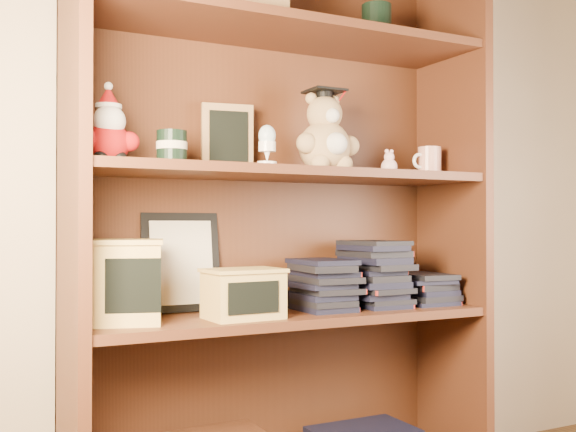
# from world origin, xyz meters

# --- Properties ---
(bookcase) EXTENTS (1.20, 0.35, 1.60)m
(bookcase) POSITION_xyz_m (-0.03, 1.36, 0.78)
(bookcase) COLOR #512917
(bookcase) RESTS_ON ground
(shelf_lower) EXTENTS (1.14, 0.33, 0.02)m
(shelf_lower) POSITION_xyz_m (-0.03, 1.30, 0.54)
(shelf_lower) COLOR #512917
(shelf_lower) RESTS_ON ground
(shelf_upper) EXTENTS (1.14, 0.33, 0.02)m
(shelf_upper) POSITION_xyz_m (-0.03, 1.30, 0.94)
(shelf_upper) COLOR #512917
(shelf_upper) RESTS_ON ground
(santa_plush) EXTENTS (0.15, 0.11, 0.21)m
(santa_plush) POSITION_xyz_m (-0.53, 1.30, 1.03)
(santa_plush) COLOR #A50F0F
(santa_plush) RESTS_ON shelf_upper
(teachers_tin) EXTENTS (0.08, 0.08, 0.09)m
(teachers_tin) POSITION_xyz_m (-0.37, 1.30, 1.00)
(teachers_tin) COLOR black
(teachers_tin) RESTS_ON shelf_upper
(chalkboard_plaque) EXTENTS (0.15, 0.09, 0.19)m
(chalkboard_plaque) POSITION_xyz_m (-0.17, 1.42, 1.04)
(chalkboard_plaque) COLOR #9E7547
(chalkboard_plaque) RESTS_ON shelf_upper
(egg_cup) EXTENTS (0.05, 0.05, 0.11)m
(egg_cup) POSITION_xyz_m (-0.13, 1.23, 1.01)
(egg_cup) COLOR white
(egg_cup) RESTS_ON shelf_upper
(grad_teddy_bear) EXTENTS (0.20, 0.17, 0.24)m
(grad_teddy_bear) POSITION_xyz_m (0.09, 1.30, 1.04)
(grad_teddy_bear) COLOR tan
(grad_teddy_bear) RESTS_ON shelf_upper
(pink_figurine) EXTENTS (0.05, 0.05, 0.08)m
(pink_figurine) POSITION_xyz_m (0.32, 1.30, 0.98)
(pink_figurine) COLOR beige
(pink_figurine) RESTS_ON shelf_upper
(teacher_mug) EXTENTS (0.10, 0.07, 0.09)m
(teacher_mug) POSITION_xyz_m (0.47, 1.30, 0.99)
(teacher_mug) COLOR silver
(teacher_mug) RESTS_ON shelf_upper
(certificate_frame) EXTENTS (0.22, 0.06, 0.28)m
(certificate_frame) POSITION_xyz_m (-0.30, 1.44, 0.69)
(certificate_frame) COLOR black
(certificate_frame) RESTS_ON shelf_lower
(treats_box) EXTENTS (0.24, 0.24, 0.21)m
(treats_box) POSITION_xyz_m (-0.49, 1.30, 0.66)
(treats_box) COLOR tan
(treats_box) RESTS_ON shelf_lower
(pencils_box) EXTENTS (0.21, 0.15, 0.13)m
(pencils_box) POSITION_xyz_m (-0.19, 1.24, 0.62)
(pencils_box) COLOR tan
(pencils_box) RESTS_ON shelf_lower
(book_stack_left) EXTENTS (0.14, 0.20, 0.14)m
(book_stack_left) POSITION_xyz_m (0.08, 1.30, 0.62)
(book_stack_left) COLOR black
(book_stack_left) RESTS_ON shelf_lower
(book_stack_mid) EXTENTS (0.14, 0.20, 0.19)m
(book_stack_mid) POSITION_xyz_m (0.26, 1.30, 0.65)
(book_stack_mid) COLOR black
(book_stack_mid) RESTS_ON shelf_lower
(book_stack_right) EXTENTS (0.14, 0.20, 0.10)m
(book_stack_right) POSITION_xyz_m (0.43, 1.30, 0.60)
(book_stack_right) COLOR black
(book_stack_right) RESTS_ON shelf_lower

